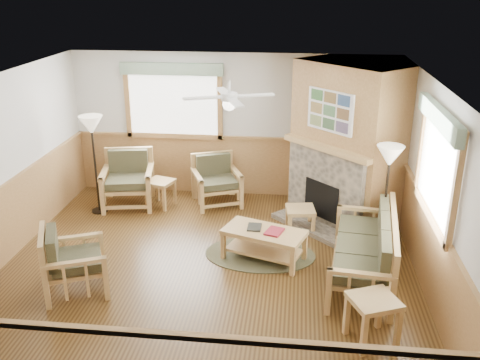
# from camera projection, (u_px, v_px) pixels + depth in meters

# --- Properties ---
(floor) EXTENTS (6.00, 6.00, 0.01)m
(floor) POSITION_uv_depth(u_px,v_px,m) (207.00, 271.00, 7.70)
(floor) COLOR #4D3215
(floor) RESTS_ON ground
(ceiling) EXTENTS (6.00, 6.00, 0.01)m
(ceiling) POSITION_uv_depth(u_px,v_px,m) (202.00, 84.00, 6.73)
(ceiling) COLOR white
(ceiling) RESTS_ON floor
(wall_back) EXTENTS (6.00, 0.02, 2.70)m
(wall_back) POSITION_uv_depth(u_px,v_px,m) (232.00, 126.00, 10.00)
(wall_back) COLOR silver
(wall_back) RESTS_ON floor
(wall_front) EXTENTS (6.00, 0.02, 2.70)m
(wall_front) POSITION_uv_depth(u_px,v_px,m) (143.00, 314.00, 4.43)
(wall_front) COLOR silver
(wall_front) RESTS_ON floor
(wall_right) EXTENTS (0.02, 6.00, 2.70)m
(wall_right) POSITION_uv_depth(u_px,v_px,m) (434.00, 193.00, 6.90)
(wall_right) COLOR silver
(wall_right) RESTS_ON floor
(wainscot) EXTENTS (6.00, 6.00, 1.10)m
(wainscot) POSITION_uv_depth(u_px,v_px,m) (206.00, 236.00, 7.50)
(wainscot) COLOR #A27542
(wainscot) RESTS_ON floor
(fireplace) EXTENTS (3.11, 3.11, 2.70)m
(fireplace) POSITION_uv_depth(u_px,v_px,m) (347.00, 144.00, 8.91)
(fireplace) COLOR #A27542
(fireplace) RESTS_ON floor
(window_back) EXTENTS (1.90, 0.16, 1.50)m
(window_back) POSITION_uv_depth(u_px,v_px,m) (172.00, 61.00, 9.66)
(window_back) COLOR white
(window_back) RESTS_ON wall_back
(window_right) EXTENTS (0.16, 1.90, 1.50)m
(window_right) POSITION_uv_depth(u_px,v_px,m) (447.00, 106.00, 6.30)
(window_right) COLOR white
(window_right) RESTS_ON wall_right
(ceiling_fan) EXTENTS (1.59, 1.59, 0.36)m
(ceiling_fan) POSITION_uv_depth(u_px,v_px,m) (229.00, 83.00, 7.00)
(ceiling_fan) COLOR white
(ceiling_fan) RESTS_ON ceiling
(sofa) EXTENTS (2.12, 1.07, 0.94)m
(sofa) POSITION_uv_depth(u_px,v_px,m) (363.00, 248.00, 7.35)
(sofa) COLOR tan
(sofa) RESTS_ON floor
(armchair_back_left) EXTENTS (1.04, 1.04, 0.99)m
(armchair_back_left) POSITION_uv_depth(u_px,v_px,m) (128.00, 180.00, 9.73)
(armchair_back_left) COLOR tan
(armchair_back_left) RESTS_ON floor
(armchair_back_right) EXTENTS (1.05, 1.05, 0.90)m
(armchair_back_right) POSITION_uv_depth(u_px,v_px,m) (217.00, 181.00, 9.81)
(armchair_back_right) COLOR tan
(armchair_back_right) RESTS_ON floor
(armchair_left) EXTENTS (1.05, 1.05, 0.90)m
(armchair_left) POSITION_uv_depth(u_px,v_px,m) (75.00, 260.00, 7.08)
(armchair_left) COLOR tan
(armchair_left) RESTS_ON floor
(coffee_table) EXTENTS (1.32, 0.96, 0.47)m
(coffee_table) POSITION_uv_depth(u_px,v_px,m) (264.00, 245.00, 7.93)
(coffee_table) COLOR tan
(coffee_table) RESTS_ON floor
(end_table_chairs) EXTENTS (0.56, 0.55, 0.50)m
(end_table_chairs) POSITION_uv_depth(u_px,v_px,m) (161.00, 193.00, 9.78)
(end_table_chairs) COLOR tan
(end_table_chairs) RESTS_ON floor
(end_table_sofa) EXTENTS (0.66, 0.65, 0.57)m
(end_table_sofa) POSITION_uv_depth(u_px,v_px,m) (372.00, 320.00, 6.12)
(end_table_sofa) COLOR tan
(end_table_sofa) RESTS_ON floor
(footstool) EXTENTS (0.52, 0.52, 0.40)m
(footstool) POSITION_uv_depth(u_px,v_px,m) (300.00, 219.00, 8.85)
(footstool) COLOR tan
(footstool) RESTS_ON floor
(braided_rug) EXTENTS (2.23, 2.23, 0.01)m
(braided_rug) POSITION_uv_depth(u_px,v_px,m) (260.00, 254.00, 8.14)
(braided_rug) COLOR #4B492F
(braided_rug) RESTS_ON floor
(floor_lamp_left) EXTENTS (0.51, 0.51, 1.78)m
(floor_lamp_left) POSITION_uv_depth(u_px,v_px,m) (95.00, 165.00, 9.32)
(floor_lamp_left) COLOR black
(floor_lamp_left) RESTS_ON floor
(floor_lamp_right) EXTENTS (0.44, 0.44, 1.72)m
(floor_lamp_right) POSITION_uv_depth(u_px,v_px,m) (385.00, 201.00, 7.90)
(floor_lamp_right) COLOR black
(floor_lamp_right) RESTS_ON floor
(book_red) EXTENTS (0.31, 0.36, 0.03)m
(book_red) POSITION_uv_depth(u_px,v_px,m) (274.00, 231.00, 7.77)
(book_red) COLOR maroon
(book_red) RESTS_ON coffee_table
(book_dark) EXTENTS (0.20, 0.27, 0.02)m
(book_dark) POSITION_uv_depth(u_px,v_px,m) (254.00, 226.00, 7.92)
(book_dark) COLOR #282821
(book_dark) RESTS_ON coffee_table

